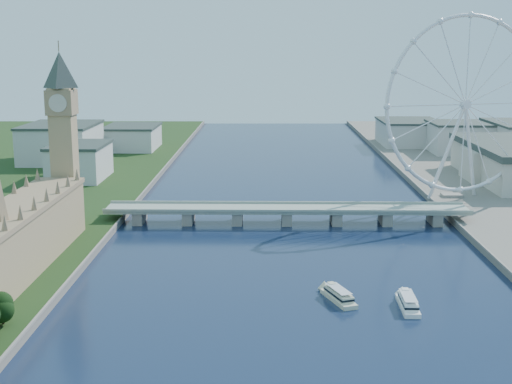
{
  "coord_description": "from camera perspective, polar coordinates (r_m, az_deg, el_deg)",
  "views": [
    {
      "loc": [
        -12.25,
        -123.08,
        105.55
      ],
      "look_at": [
        -17.35,
        210.0,
        37.56
      ],
      "focal_mm": 50.0,
      "sensor_mm": 36.0,
      "label": 1
    }
  ],
  "objects": [
    {
      "name": "tour_boat_near",
      "position": [
        307.19,
        6.62,
        -8.64
      ],
      "size": [
        15.62,
        27.6,
        5.91
      ],
      "primitive_type": null,
      "rotation": [
        0.0,
        0.0,
        0.35
      ],
      "color": "beige",
      "rests_on": "ground"
    },
    {
      "name": "tour_boat_far",
      "position": [
        303.73,
        12.05,
        -9.06
      ],
      "size": [
        7.58,
        27.43,
        6.0
      ],
      "primitive_type": null,
      "rotation": [
        0.0,
        0.0,
        -0.02
      ],
      "color": "white",
      "rests_on": "ground"
    },
    {
      "name": "london_eye",
      "position": [
        497.56,
        16.4,
        6.69
      ],
      "size": [
        113.6,
        39.12,
        124.3
      ],
      "color": "silver",
      "rests_on": "ground"
    },
    {
      "name": "county_hall",
      "position": [
        593.38,
        19.26,
        0.64
      ],
      "size": [
        54.0,
        144.0,
        35.0
      ],
      "primitive_type": null,
      "color": "beige",
      "rests_on": "ground"
    },
    {
      "name": "westminster_bridge",
      "position": [
        434.66,
        2.47,
        -1.63
      ],
      "size": [
        220.0,
        22.0,
        9.5
      ],
      "color": "gray",
      "rests_on": "ground"
    },
    {
      "name": "big_ben",
      "position": [
        419.27,
        -15.23,
        5.8
      ],
      "size": [
        20.02,
        20.02,
        110.0
      ],
      "color": "tan",
      "rests_on": "ground"
    },
    {
      "name": "city_skyline",
      "position": [
        690.8,
        5.16,
        4.12
      ],
      "size": [
        505.0,
        280.0,
        32.0
      ],
      "color": "beige",
      "rests_on": "ground"
    }
  ]
}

